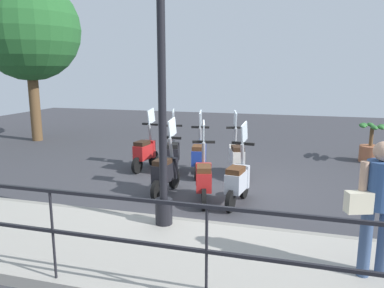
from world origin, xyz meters
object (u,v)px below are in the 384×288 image
(scooter_far_1, at_px, (199,156))
(scooter_far_3, at_px, (145,151))
(scooter_near_0, at_px, (238,180))
(scooter_near_2, at_px, (166,171))
(potted_palm, at_px, (371,146))
(scooter_far_0, at_px, (237,156))
(tree_large, at_px, (29,30))
(pedestrian_with_bag, at_px, (377,199))
(lamp_post_near, at_px, (162,88))
(scooter_near_1, at_px, (204,178))
(scooter_far_2, at_px, (173,153))

(scooter_far_1, distance_m, scooter_far_3, 1.45)
(scooter_near_0, relative_size, scooter_far_1, 1.00)
(scooter_far_1, relative_size, scooter_far_3, 1.00)
(scooter_near_2, bearing_deg, scooter_far_3, 40.41)
(scooter_near_2, height_order, scooter_far_3, same)
(potted_palm, relative_size, scooter_far_1, 0.69)
(scooter_far_0, distance_m, scooter_far_1, 0.90)
(tree_large, bearing_deg, scooter_near_0, -119.78)
(potted_palm, relative_size, scooter_far_3, 0.69)
(pedestrian_with_bag, bearing_deg, scooter_near_0, 20.21)
(scooter_far_1, bearing_deg, lamp_post_near, 176.77)
(pedestrian_with_bag, distance_m, scooter_far_3, 6.22)
(lamp_post_near, height_order, tree_large, tree_large)
(scooter_near_0, xyz_separation_m, scooter_far_0, (1.92, 0.33, 0.00))
(scooter_far_0, bearing_deg, potted_palm, -71.74)
(tree_large, distance_m, scooter_near_0, 9.75)
(lamp_post_near, relative_size, scooter_near_1, 3.04)
(pedestrian_with_bag, bearing_deg, scooter_far_0, 8.36)
(scooter_far_1, bearing_deg, tree_large, 59.03)
(potted_palm, bearing_deg, pedestrian_with_bag, 170.72)
(scooter_far_3, bearing_deg, tree_large, 70.97)
(pedestrian_with_bag, xyz_separation_m, scooter_far_1, (4.04, 3.12, -0.60))
(scooter_far_1, bearing_deg, scooter_near_2, 160.54)
(tree_large, height_order, scooter_far_0, tree_large)
(scooter_far_2, height_order, scooter_far_3, same)
(scooter_far_1, bearing_deg, scooter_far_3, 76.13)
(tree_large, relative_size, scooter_far_3, 3.62)
(lamp_post_near, relative_size, tree_large, 0.84)
(scooter_near_1, xyz_separation_m, scooter_far_3, (1.94, 2.01, 0.00))
(tree_large, distance_m, scooter_near_2, 8.46)
(scooter_far_1, height_order, scooter_far_2, same)
(scooter_far_3, bearing_deg, scooter_far_0, -81.61)
(potted_palm, bearing_deg, scooter_far_3, 113.30)
(scooter_near_2, bearing_deg, scooter_far_1, -5.08)
(scooter_far_3, bearing_deg, lamp_post_near, -145.38)
(pedestrian_with_bag, height_order, scooter_near_0, pedestrian_with_bag)
(potted_palm, height_order, scooter_near_2, scooter_near_2)
(tree_large, xyz_separation_m, scooter_near_0, (-4.55, -7.95, -3.34))
(tree_large, xyz_separation_m, scooter_far_3, (-2.66, -5.30, -3.34))
(scooter_near_0, bearing_deg, scooter_far_0, 18.55)
(scooter_near_0, relative_size, scooter_far_2, 1.00)
(pedestrian_with_bag, height_order, scooter_far_2, pedestrian_with_bag)
(lamp_post_near, distance_m, scooter_far_1, 3.74)
(lamp_post_near, bearing_deg, scooter_near_1, -10.15)
(pedestrian_with_bag, bearing_deg, scooter_far_3, 27.86)
(scooter_near_1, relative_size, scooter_far_0, 1.00)
(pedestrian_with_bag, xyz_separation_m, tree_large, (6.84, 9.87, 2.75))
(lamp_post_near, bearing_deg, scooter_near_0, -30.66)
(tree_large, bearing_deg, scooter_far_1, -112.56)
(scooter_far_0, xyz_separation_m, scooter_far_1, (-0.17, 0.88, 0.00))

